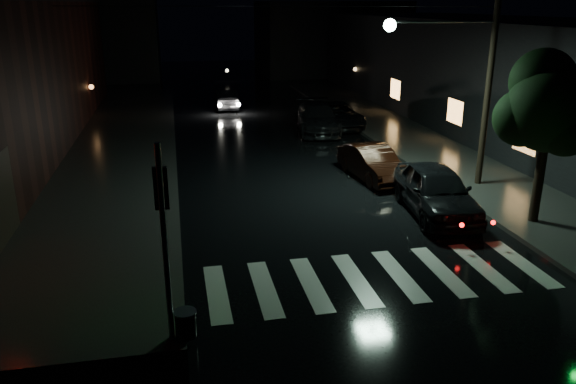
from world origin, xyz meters
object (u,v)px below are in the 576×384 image
parked_car_b (373,163)px  oncoming_car (226,99)px  parked_car_a (436,190)px  parked_car_d (337,115)px  parked_car_c (317,118)px

parked_car_b → oncoming_car: (-4.30, 17.30, -0.03)m
parked_car_a → parked_car_b: bearing=106.3°
parked_car_a → parked_car_b: (-0.73, 4.21, -0.14)m
parked_car_b → oncoming_car: size_ratio=1.04×
parked_car_b → parked_car_d: 10.19m
parked_car_a → oncoming_car: 22.09m
parked_car_b → parked_car_c: parked_car_c is taller
parked_car_a → parked_car_b: size_ratio=1.17×
parked_car_a → parked_car_d: 14.31m
parked_car_c → oncoming_car: bearing=125.1°
parked_car_a → parked_car_d: bearing=93.5°
parked_car_a → parked_car_c: parked_car_a is taller
parked_car_b → oncoming_car: 17.83m
parked_car_c → parked_car_d: bearing=42.2°
parked_car_a → oncoming_car: bearing=109.6°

